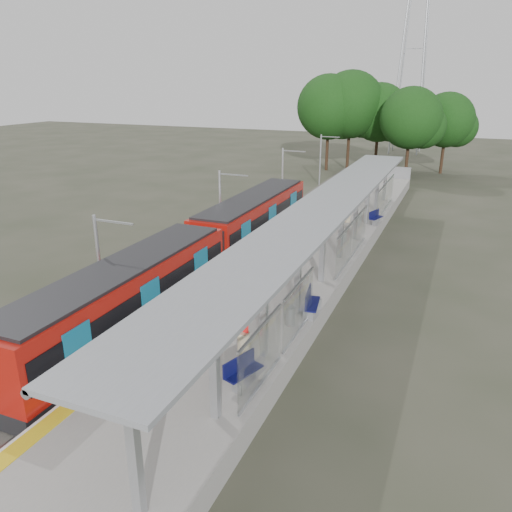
% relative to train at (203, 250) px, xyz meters
% --- Properties ---
extents(ground, '(200.00, 200.00, 0.00)m').
position_rel_train_xyz_m(ground, '(4.50, -13.27, -2.05)').
color(ground, '#474438').
rests_on(ground, ground).
extents(trackbed, '(3.00, 70.00, 0.24)m').
position_rel_train_xyz_m(trackbed, '(-0.00, 6.73, -1.93)').
color(trackbed, '#59544C').
rests_on(trackbed, ground).
extents(platform, '(6.00, 50.00, 1.00)m').
position_rel_train_xyz_m(platform, '(4.50, 6.73, -1.55)').
color(platform, gray).
rests_on(platform, ground).
extents(tactile_strip, '(0.60, 50.00, 0.02)m').
position_rel_train_xyz_m(tactile_strip, '(1.95, 6.73, -1.04)').
color(tactile_strip, yellow).
rests_on(tactile_strip, platform).
extents(end_fence, '(6.00, 0.10, 1.20)m').
position_rel_train_xyz_m(end_fence, '(4.50, 31.68, -0.45)').
color(end_fence, '#9EA0A5').
rests_on(end_fence, platform).
extents(train, '(2.74, 27.60, 3.62)m').
position_rel_train_xyz_m(train, '(0.00, 0.00, 0.00)').
color(train, black).
rests_on(train, ground).
extents(canopy, '(3.27, 38.00, 3.66)m').
position_rel_train_xyz_m(canopy, '(6.11, 2.92, 2.15)').
color(canopy, '#9EA0A5').
rests_on(canopy, platform).
extents(pylon, '(8.00, 4.00, 38.00)m').
position_rel_train_xyz_m(pylon, '(3.50, 59.73, 16.95)').
color(pylon, '#9EA0A5').
rests_on(pylon, ground).
extents(tree_cluster, '(20.71, 11.64, 12.07)m').
position_rel_train_xyz_m(tree_cluster, '(1.59, 40.26, 5.28)').
color(tree_cluster, '#382316').
rests_on(tree_cluster, ground).
extents(catenary_masts, '(2.08, 48.16, 5.40)m').
position_rel_train_xyz_m(catenary_masts, '(-1.72, 5.73, 0.86)').
color(catenary_masts, '#9EA0A5').
rests_on(catenary_masts, ground).
extents(bench_near, '(0.94, 1.58, 1.04)m').
position_rel_train_xyz_m(bench_near, '(6.51, -9.32, -0.51)').
color(bench_near, '#101150').
rests_on(bench_near, platform).
extents(bench_mid, '(0.78, 1.73, 1.14)m').
position_rel_train_xyz_m(bench_mid, '(7.10, -3.21, -0.45)').
color(bench_mid, '#101150').
rests_on(bench_mid, platform).
extents(bench_far, '(0.85, 1.47, 0.96)m').
position_rel_train_xyz_m(bench_far, '(7.12, 12.92, -0.54)').
color(bench_far, '#101150').
rests_on(bench_far, platform).
extents(info_pillar_near, '(0.44, 0.44, 1.93)m').
position_rel_train_xyz_m(info_pillar_near, '(6.31, -8.71, -0.21)').
color(info_pillar_near, beige).
rests_on(info_pillar_near, platform).
extents(info_pillar_far, '(0.39, 0.39, 1.75)m').
position_rel_train_xyz_m(info_pillar_far, '(5.21, 12.51, -0.29)').
color(info_pillar_far, beige).
rests_on(info_pillar_far, platform).
extents(litter_bin, '(0.44, 0.44, 0.82)m').
position_rel_train_xyz_m(litter_bin, '(6.63, -4.56, -0.64)').
color(litter_bin, '#9EA0A5').
rests_on(litter_bin, platform).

